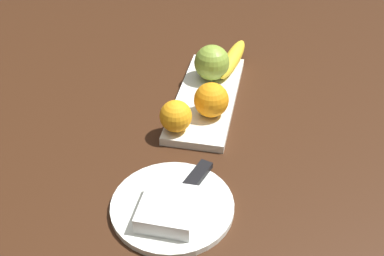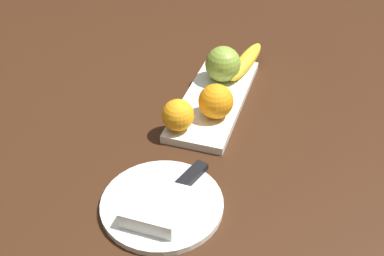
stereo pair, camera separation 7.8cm
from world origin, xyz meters
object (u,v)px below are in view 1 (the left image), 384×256
(banana, at_px, (233,59))
(orange_near_apple, at_px, (176,116))
(orange_near_banana, at_px, (211,100))
(fruit_tray, at_px, (207,97))
(apple, at_px, (212,63))
(folded_napkin, at_px, (168,209))
(dinner_plate, at_px, (172,206))
(knife, at_px, (192,183))

(banana, xyz_separation_m, orange_near_apple, (0.28, -0.08, 0.01))
(banana, xyz_separation_m, orange_near_banana, (0.22, -0.02, 0.02))
(fruit_tray, height_order, apple, apple)
(orange_near_banana, relative_size, folded_napkin, 0.76)
(fruit_tray, bearing_deg, dinner_plate, 0.00)
(banana, height_order, orange_near_banana, orange_near_banana)
(apple, distance_m, banana, 0.09)
(apple, relative_size, orange_near_apple, 1.27)
(banana, height_order, knife, banana)
(fruit_tray, relative_size, dinner_plate, 1.68)
(apple, distance_m, folded_napkin, 0.44)
(fruit_tray, distance_m, orange_near_banana, 0.09)
(orange_near_apple, relative_size, dinner_plate, 0.31)
(folded_napkin, bearing_deg, knife, 162.70)
(fruit_tray, xyz_separation_m, knife, (0.29, 0.02, 0.01))
(orange_near_banana, height_order, knife, orange_near_banana)
(apple, distance_m, orange_near_banana, 0.15)
(banana, distance_m, folded_napkin, 0.51)
(apple, distance_m, orange_near_apple, 0.22)
(orange_near_banana, relative_size, knife, 0.42)
(fruit_tray, height_order, orange_near_apple, orange_near_apple)
(orange_near_banana, bearing_deg, knife, 0.40)
(fruit_tray, distance_m, folded_napkin, 0.37)
(dinner_plate, bearing_deg, folded_napkin, -0.00)
(apple, bearing_deg, orange_near_banana, 9.13)
(banana, xyz_separation_m, knife, (0.43, -0.02, -0.02))
(banana, bearing_deg, folded_napkin, -176.67)
(fruit_tray, distance_m, orange_near_apple, 0.15)
(banana, relative_size, dinner_plate, 0.92)
(banana, xyz_separation_m, folded_napkin, (0.51, -0.04, -0.01))
(fruit_tray, xyz_separation_m, folded_napkin, (0.37, -0.00, 0.02))
(banana, bearing_deg, knife, -174.32)
(fruit_tray, relative_size, orange_near_banana, 4.81)
(orange_near_banana, bearing_deg, dinner_plate, -4.84)
(fruit_tray, relative_size, knife, 2.00)
(dinner_plate, height_order, knife, knife)
(orange_near_apple, bearing_deg, dinner_plate, 11.18)
(apple, relative_size, knife, 0.47)
(banana, relative_size, orange_near_apple, 2.96)
(apple, xyz_separation_m, dinner_plate, (0.41, 0.00, -0.05))
(orange_near_apple, relative_size, orange_near_banana, 0.89)
(apple, height_order, banana, apple)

